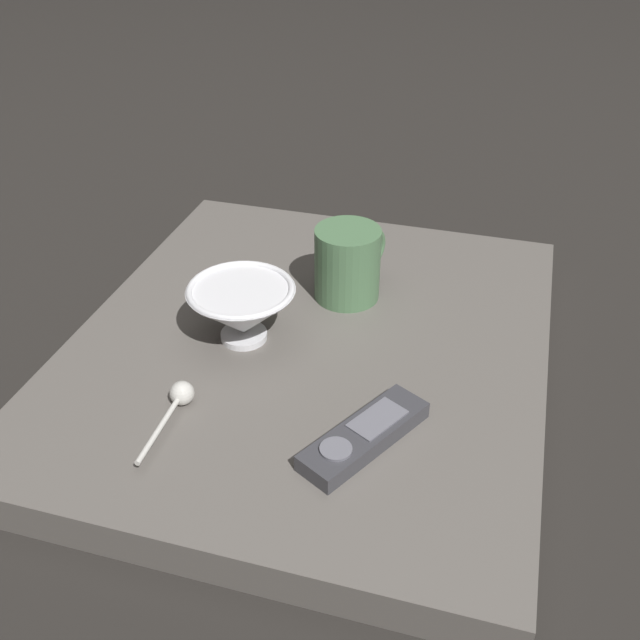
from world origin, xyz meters
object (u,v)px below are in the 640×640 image
object	(u,v)px
teaspoon	(179,398)
coffee_mug	(348,263)
tv_remote_near	(364,435)
cereal_bowl	(242,310)

from	to	relation	value
teaspoon	coffee_mug	bearing A→B (deg)	-113.70
coffee_mug	tv_remote_near	bearing A→B (deg)	107.66
cereal_bowl	tv_remote_near	bearing A→B (deg)	143.13
coffee_mug	tv_remote_near	size ratio (longest dim) A/B	0.73
coffee_mug	teaspoon	bearing A→B (deg)	66.30
cereal_bowl	coffee_mug	size ratio (longest dim) A/B	1.14
tv_remote_near	coffee_mug	bearing A→B (deg)	-72.34
teaspoon	tv_remote_near	world-z (taller)	teaspoon
cereal_bowl	teaspoon	world-z (taller)	cereal_bowl
cereal_bowl	tv_remote_near	world-z (taller)	cereal_bowl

